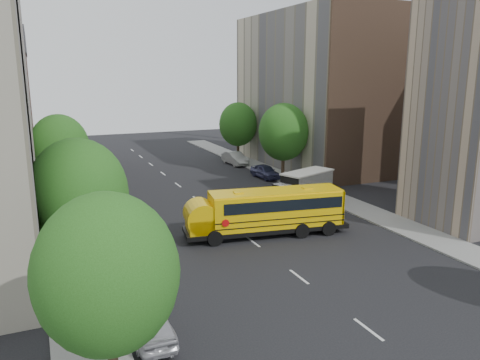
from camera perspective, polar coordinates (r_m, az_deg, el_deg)
ground at (r=33.43m, az=0.16°, el=-6.48°), size 120.00×120.00×0.00m
sidewalk_left at (r=35.63m, az=-20.57°, el=-5.99°), size 3.00×80.00×0.12m
sidewalk_right at (r=43.06m, az=11.56°, el=-2.21°), size 3.00×80.00×0.12m
lane_markings at (r=42.36m, az=-5.31°, el=-2.33°), size 0.15×64.00×0.01m
building_right_far at (r=57.75m, az=8.69°, el=10.68°), size 10.00×22.00×18.00m
building_right_sidewall at (r=48.80m, az=15.67°, el=9.97°), size 10.10×0.30×18.00m
street_tree_0 at (r=16.29m, az=-15.90°, el=-10.96°), size 4.80×4.80×7.41m
street_tree_1 at (r=25.66m, az=-19.08°, el=-1.67°), size 5.12×5.12×7.90m
street_tree_2 at (r=43.35m, az=-21.14°, el=3.72°), size 4.99×4.99×7.71m
street_tree_4 at (r=49.35m, az=5.33°, el=5.84°), size 5.25×5.25×8.10m
street_tree_5 at (r=60.10m, az=-0.24°, el=6.80°), size 4.86×4.86×7.51m
school_bus at (r=32.57m, az=3.04°, el=-3.68°), size 11.77×4.39×3.25m
safari_truck at (r=41.25m, az=7.79°, el=-0.76°), size 6.70×4.28×2.71m
parked_car_0 at (r=21.18m, az=-10.87°, el=-16.73°), size 1.75×4.18×1.41m
parked_car_1 at (r=37.22m, az=-16.65°, el=-3.94°), size 1.58×4.07×1.32m
parked_car_2 at (r=54.43m, az=-19.89°, el=1.12°), size 2.53×5.14×1.41m
parked_car_4 at (r=50.58m, az=3.11°, el=1.06°), size 2.10×4.42×1.46m
parked_car_5 at (r=58.03m, az=-0.61°, el=2.66°), size 1.93×4.84×1.56m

